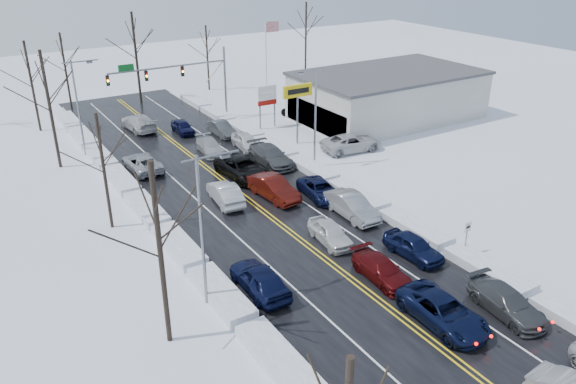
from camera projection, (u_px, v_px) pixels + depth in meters
ground at (294, 235)px, 39.31m from camera, size 160.00×160.00×0.00m
road_surface at (280, 224)px, 40.85m from camera, size 14.00×84.00×0.01m
snow_bank_left at (182, 252)px, 37.21m from camera, size 1.74×72.00×0.61m
snow_bank_right at (362, 200)px, 44.50m from camera, size 1.74×72.00×0.61m
traffic_signal_mast at (182, 75)px, 60.29m from camera, size 13.28×0.39×8.00m
tires_plus_sign at (298, 95)px, 54.61m from camera, size 3.20×0.34×6.00m
used_vehicles_sign at (267, 98)px, 59.95m from camera, size 2.20×0.22×4.65m
speed_limit_sign at (467, 232)px, 36.38m from camera, size 0.55×0.09×2.35m
flagpole at (267, 56)px, 67.28m from camera, size 1.87×1.20×10.00m
dealership_building at (388, 95)px, 63.60m from camera, size 20.40×12.40×5.30m
streetlight_ne at (314, 110)px, 48.80m from camera, size 3.20×0.25×9.00m
streetlight_sw at (204, 219)px, 30.03m from camera, size 3.20×0.25×9.00m
streetlight_nw at (79, 100)px, 51.65m from camera, size 3.20×0.25×9.00m
tree_left_b at (157, 221)px, 26.25m from camera, size 4.00×4.00×10.00m
tree_left_c at (101, 150)px, 37.98m from camera, size 3.40×3.40×8.50m
tree_left_d at (46, 87)px, 47.87m from camera, size 4.20×4.20×10.50m
tree_left_e at (29, 69)px, 57.62m from camera, size 3.80×3.80×9.50m
tree_far_b at (63, 56)px, 65.47m from camera, size 3.60×3.60×9.00m
tree_far_c at (134, 40)px, 67.18m from camera, size 4.40×4.40×11.00m
tree_far_d at (207, 45)px, 73.86m from camera, size 3.40×3.40×8.50m
tree_far_e at (306, 25)px, 81.33m from camera, size 4.20×4.20×10.50m
queued_car_2 at (441, 323)px, 30.44m from camera, size 2.71×5.58×1.53m
queued_car_3 at (381, 279)px, 34.32m from camera, size 2.09×4.70×1.34m
queued_car_4 at (330, 242)px, 38.45m from camera, size 2.18×4.43×1.45m
queued_car_5 at (274, 198)px, 44.92m from camera, size 2.32×5.38×1.72m
queued_car_6 at (243, 177)px, 48.73m from camera, size 3.22×6.35×1.72m
queued_car_7 at (210, 153)px, 54.18m from camera, size 2.52×4.92×1.37m
queued_car_8 at (183, 133)px, 59.61m from camera, size 1.72×4.04×1.36m
queued_car_11 at (505, 313)px, 31.25m from camera, size 2.52×5.12×1.43m
queued_car_12 at (412, 256)px, 36.75m from camera, size 2.01×4.49×1.50m
queued_car_13 at (351, 216)px, 42.02m from camera, size 1.91×5.18×1.69m
queued_car_14 at (320, 197)px, 45.02m from camera, size 2.82×5.12×1.36m
queued_car_15 at (271, 164)px, 51.54m from camera, size 2.45×5.79×1.66m
queued_car_16 at (246, 149)px, 55.30m from camera, size 2.16×4.58×1.52m
queued_car_17 at (222, 135)px, 58.94m from camera, size 1.62×4.45×1.46m
oncoming_car_0 at (226, 202)px, 44.14m from camera, size 2.26×5.01×1.60m
oncoming_car_1 at (143, 170)px, 50.15m from camera, size 2.61×5.45×1.50m
oncoming_car_2 at (139, 130)px, 60.62m from camera, size 2.82×5.99×1.69m
oncoming_car_3 at (260, 291)px, 33.15m from camera, size 2.13×5.04×1.70m
parked_car_0 at (351, 151)px, 54.74m from camera, size 6.32×3.49×1.67m
parked_car_1 at (340, 129)px, 60.93m from camera, size 2.00×4.78×1.38m
parked_car_2 at (296, 118)px, 64.60m from camera, size 2.18×4.37×1.43m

